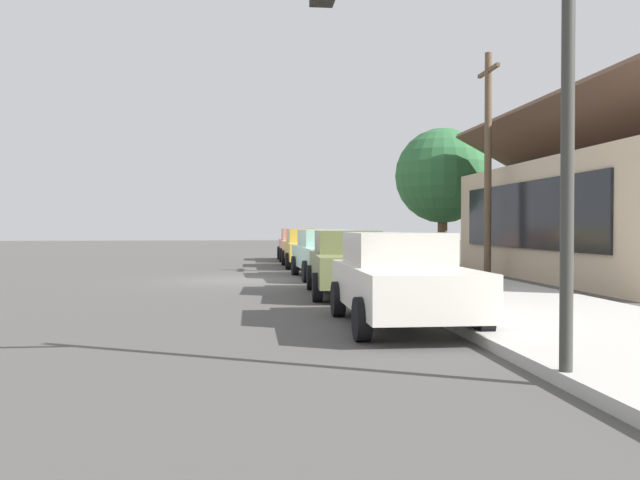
# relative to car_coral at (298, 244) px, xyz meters

# --- Properties ---
(ground_plane) EXTENTS (120.00, 120.00, 0.00)m
(ground_plane) POSITION_rel_car_coral_xyz_m (11.96, -2.62, -0.81)
(ground_plane) COLOR #4C4947
(sidewalk_curb) EXTENTS (60.00, 4.20, 0.16)m
(sidewalk_curb) POSITION_rel_car_coral_xyz_m (11.96, 2.98, -0.73)
(sidewalk_curb) COLOR #B2AFA8
(sidewalk_curb) RESTS_ON ground
(car_coral) EXTENTS (4.44, 1.98, 1.59)m
(car_coral) POSITION_rel_car_coral_xyz_m (0.00, 0.00, 0.00)
(car_coral) COLOR #EA8C75
(car_coral) RESTS_ON ground
(car_mustard) EXTENTS (4.60, 2.05, 1.59)m
(car_mustard) POSITION_rel_car_coral_xyz_m (5.35, 0.02, 0.00)
(car_mustard) COLOR gold
(car_mustard) RESTS_ON ground
(car_seafoam) EXTENTS (4.94, 2.17, 1.59)m
(car_seafoam) POSITION_rel_car_coral_xyz_m (11.24, 0.14, 0.00)
(car_seafoam) COLOR #9ED1BC
(car_seafoam) RESTS_ON ground
(car_olive) EXTENTS (4.66, 2.07, 1.59)m
(car_olive) POSITION_rel_car_coral_xyz_m (16.71, 0.06, 0.00)
(car_olive) COLOR olive
(car_olive) RESTS_ON ground
(car_ivory) EXTENTS (4.43, 2.05, 1.59)m
(car_ivory) POSITION_rel_car_coral_xyz_m (21.91, 0.20, 0.00)
(car_ivory) COLOR silver
(car_ivory) RESTS_ON ground
(storefront_building) EXTENTS (13.45, 6.52, 5.52)m
(storefront_building) POSITION_rel_car_coral_xyz_m (12.85, 9.36, 1.19)
(storefront_building) COLOR #CCB293
(storefront_building) RESTS_ON ground
(shade_tree) EXTENTS (4.26, 4.26, 6.11)m
(shade_tree) POSITION_rel_car_coral_xyz_m (3.84, 6.25, 3.15)
(shade_tree) COLOR brown
(shade_tree) RESTS_ON ground
(traffic_light_main) EXTENTS (0.37, 2.79, 5.20)m
(traffic_light_main) POSITION_rel_car_coral_xyz_m (26.32, -0.08, 2.68)
(traffic_light_main) COLOR #383833
(traffic_light_main) RESTS_ON ground
(utility_pole_wooden) EXTENTS (1.80, 0.24, 7.50)m
(utility_pole_wooden) POSITION_rel_car_coral_xyz_m (11.40, 5.58, 3.11)
(utility_pole_wooden) COLOR brown
(utility_pole_wooden) RESTS_ON ground
(fire_hydrant_red) EXTENTS (0.22, 0.22, 0.71)m
(fire_hydrant_red) POSITION_rel_car_coral_xyz_m (9.80, 1.58, -0.32)
(fire_hydrant_red) COLOR red
(fire_hydrant_red) RESTS_ON sidewalk_curb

